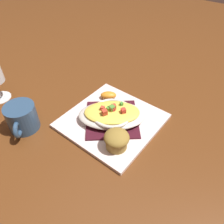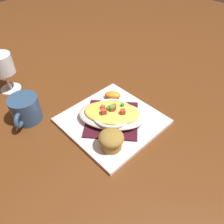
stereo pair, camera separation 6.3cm
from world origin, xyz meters
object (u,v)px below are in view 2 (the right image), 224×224
at_px(gratin_dish, 112,114).
at_px(coffee_mug, 26,110).
at_px(orange_garnish, 113,95).
at_px(square_plate, 112,121).
at_px(stemmed_glass, 2,66).
at_px(muffin, 111,140).

distance_m(gratin_dish, coffee_mug, 0.25).
xyz_separation_m(gratin_dish, orange_garnish, (0.07, -0.08, -0.01)).
distance_m(square_plate, orange_garnish, 0.10).
bearing_deg(orange_garnish, gratin_dish, 131.48).
xyz_separation_m(orange_garnish, coffee_mug, (0.13, 0.24, 0.01)).
bearing_deg(square_plate, stemmed_glass, 18.28).
distance_m(square_plate, muffin, 0.10).
height_order(muffin, coffee_mug, coffee_mug).
bearing_deg(orange_garnish, muffin, 131.61).
height_order(square_plate, gratin_dish, gratin_dish).
relative_size(gratin_dish, muffin, 3.46).
xyz_separation_m(coffee_mug, stemmed_glass, (0.18, -0.04, 0.06)).
distance_m(gratin_dish, stemmed_glass, 0.39).
bearing_deg(stemmed_glass, square_plate, -161.72).
xyz_separation_m(muffin, stemmed_glass, (0.44, 0.05, 0.05)).
height_order(gratin_dish, coffee_mug, coffee_mug).
xyz_separation_m(square_plate, orange_garnish, (0.07, -0.08, 0.01)).
height_order(muffin, orange_garnish, muffin).
xyz_separation_m(muffin, coffee_mug, (0.26, 0.09, -0.00)).
distance_m(coffee_mug, stemmed_glass, 0.19).
relative_size(orange_garnish, coffee_mug, 0.62).
bearing_deg(square_plate, orange_garnish, -48.51).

